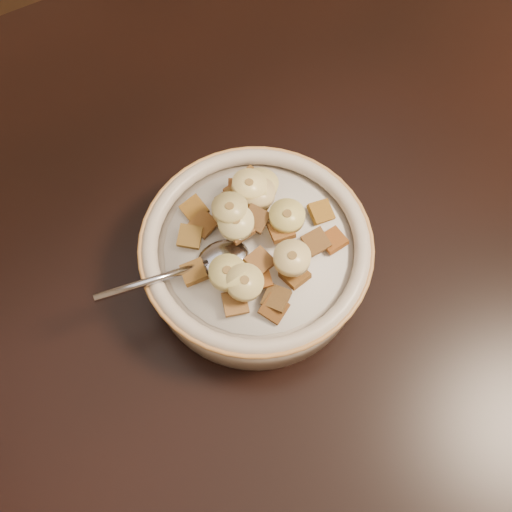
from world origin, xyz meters
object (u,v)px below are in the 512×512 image
cereal_bowl (256,259)px  table (436,183)px  chair (260,40)px  spoon (223,258)px

cereal_bowl → table: bearing=-1.7°
chair → spoon: (-0.35, -0.50, 0.33)m
table → cereal_bowl: (-0.22, 0.01, 0.04)m
table → chair: (0.09, 0.51, -0.26)m
spoon → table: bearing=95.2°
chair → cereal_bowl: 0.66m
chair → spoon: 0.69m
table → spoon: size_ratio=29.64×
table → chair: bearing=81.4°
spoon → chair: bearing=152.8°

